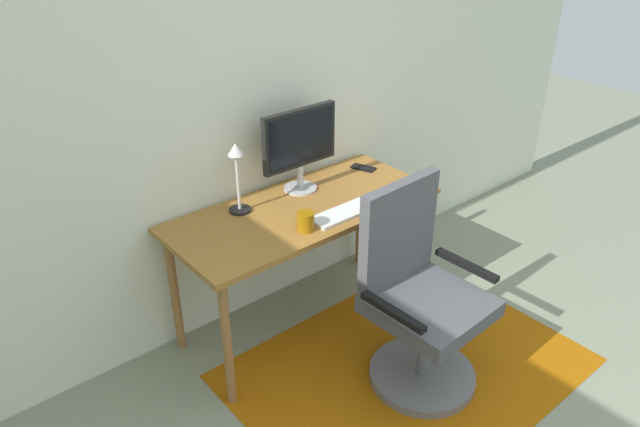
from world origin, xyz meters
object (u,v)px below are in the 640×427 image
Objects in this scene: desk at (304,220)px; desk_lamp at (237,171)px; coffee_cup at (306,222)px; cell_phone at (363,168)px; keyboard at (349,211)px; computer_mouse at (392,193)px; monitor at (300,142)px; office_chair at (418,306)px.

desk_lamp is (-0.28, 0.17, 0.30)m from desk.
coffee_cup reaches higher than cell_phone.
desk_lamp is at bearing 148.47° from desk.
desk_lamp is at bearing 138.36° from keyboard.
desk_lamp reaches higher than desk.
cell_phone is at bearing 14.68° from desk.
coffee_cup is (-0.58, 0.01, 0.03)m from computer_mouse.
monitor is 1.24× the size of desk_lamp.
cell_phone is 0.97m from office_chair.
cell_phone is (0.70, 0.34, -0.04)m from coffee_cup.
keyboard is (0.13, -0.20, 0.09)m from desk.
monitor is 0.45m from keyboard.
monitor is at bearing 93.19° from keyboard.
computer_mouse reaches higher than cell_phone.
desk is 0.41m from monitor.
monitor is at bearing 131.07° from computer_mouse.
office_chair is at bearing -87.21° from monitor.
desk is at bearing -123.65° from monitor.
monitor reaches higher than office_chair.
monitor is 0.56m from computer_mouse.
keyboard is 0.58m from office_chair.
coffee_cup reaches higher than computer_mouse.
coffee_cup is 0.43m from desk_lamp.
monitor reaches higher than keyboard.
desk is 1.39× the size of office_chair.
keyboard is at bearing -86.81° from monitor.
office_chair is (-0.41, -0.82, -0.32)m from cell_phone.
coffee_cup is at bearing -69.25° from desk_lamp.
desk is 0.59m from cell_phone.
cell_phone is at bearing 70.50° from computer_mouse.
office_chair reaches higher than coffee_cup.
monitor is at bearing 0.02° from desk_lamp.
keyboard is at bearing -161.57° from cell_phone.
desk_lamp is at bearing 114.72° from office_chair.
computer_mouse is 0.64m from office_chair.
cell_phone is at bearing -1.54° from desk_lamp.
office_chair is at bearing -120.94° from computer_mouse.
keyboard is at bearing 90.20° from office_chair.
monitor is 0.50m from coffee_cup.
desk is 3.31× the size of keyboard.
office_chair is (-0.28, -0.47, -0.33)m from computer_mouse.
monitor is 0.39m from desk_lamp.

